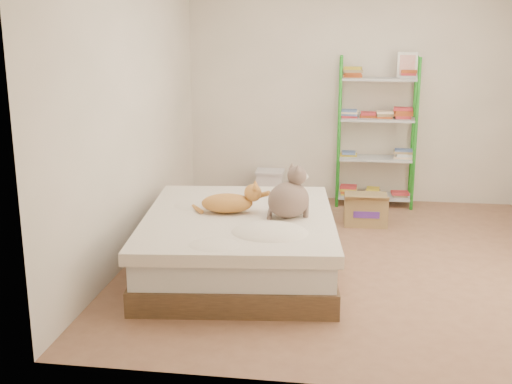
% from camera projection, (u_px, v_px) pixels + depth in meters
% --- Properties ---
extents(room, '(3.81, 4.21, 2.61)m').
position_uv_depth(room, '(351.00, 114.00, 5.40)').
color(room, '#996F51').
rests_on(room, ground).
extents(bed, '(1.77, 2.11, 0.50)m').
position_uv_depth(bed, '(239.00, 243.00, 5.41)').
color(bed, brown).
rests_on(bed, ground).
extents(orange_cat, '(0.54, 0.34, 0.21)m').
position_uv_depth(orange_cat, '(227.00, 201.00, 5.38)').
color(orange_cat, '#ED9C47').
rests_on(orange_cat, bed).
extents(grey_cat, '(0.49, 0.47, 0.43)m').
position_uv_depth(grey_cat, '(289.00, 192.00, 5.21)').
color(grey_cat, '#776255').
rests_on(grey_cat, bed).
extents(shelf_unit, '(0.88, 0.36, 1.74)m').
position_uv_depth(shelf_unit, '(377.00, 135.00, 7.28)').
color(shelf_unit, green).
rests_on(shelf_unit, ground).
extents(cardboard_box, '(0.45, 0.43, 0.36)m').
position_uv_depth(cardboard_box, '(366.00, 209.00, 6.72)').
color(cardboard_box, '#978151').
rests_on(cardboard_box, ground).
extents(white_bin, '(0.34, 0.30, 0.38)m').
position_uv_depth(white_bin, '(270.00, 186.00, 7.58)').
color(white_bin, silver).
rests_on(white_bin, ground).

